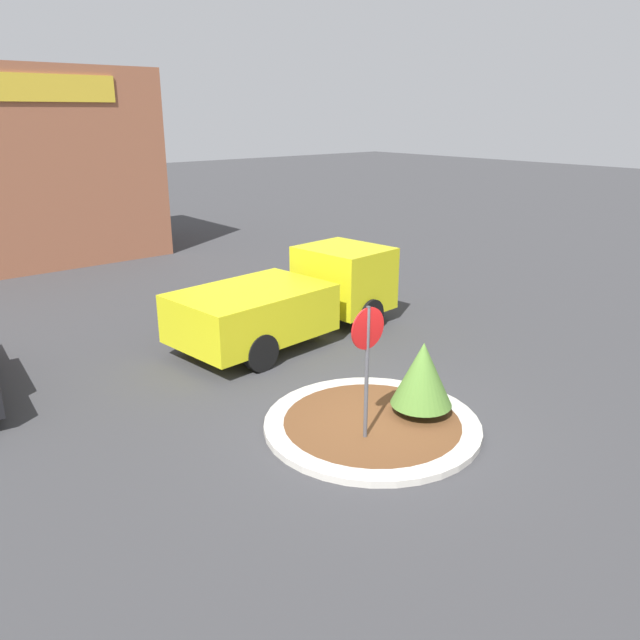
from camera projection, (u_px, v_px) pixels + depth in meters
The scene contains 5 objects.
ground_plane at pixel (372, 427), 11.54m from camera, with size 120.00×120.00×0.00m, color #38383A.
traffic_island at pixel (372, 424), 11.52m from camera, with size 4.00×4.00×0.13m.
stop_sign at pixel (367, 350), 10.44m from camera, with size 0.73×0.07×2.52m.
island_shrub at pixel (423, 374), 11.55m from camera, with size 1.15×1.15×1.42m.
utility_truck at pixel (294, 297), 15.88m from camera, with size 6.31×2.93×2.07m.
Camera 1 is at (-7.39, -7.27, 5.55)m, focal length 35.00 mm.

